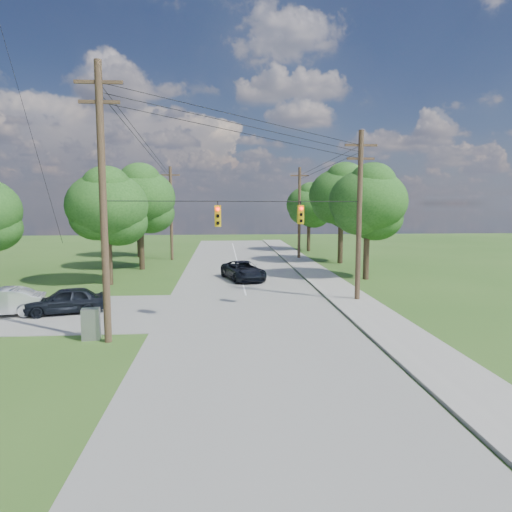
{
  "coord_description": "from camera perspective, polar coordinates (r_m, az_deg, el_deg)",
  "views": [
    {
      "loc": [
        0.48,
        -19.63,
        6.09
      ],
      "look_at": [
        2.3,
        5.0,
        3.24
      ],
      "focal_mm": 32.0,
      "sensor_mm": 36.0,
      "label": 1
    }
  ],
  "objects": [
    {
      "name": "pole_ne",
      "position": [
        28.89,
        12.78,
        5.19
      ],
      "size": [
        2.0,
        0.32,
        10.5
      ],
      "color": "brown",
      "rests_on": "ground"
    },
    {
      "name": "tree_e_mid",
      "position": [
        47.19,
        10.63,
        7.47
      ],
      "size": [
        6.6,
        6.6,
        9.64
      ],
      "color": "#463523",
      "rests_on": "ground"
    },
    {
      "name": "control_cabinet",
      "position": [
        21.99,
        -19.93,
        -7.99
      ],
      "size": [
        0.85,
        0.67,
        1.41
      ],
      "primitive_type": "cube",
      "rotation": [
        0.0,
        0.0,
        0.14
      ],
      "color": "gray",
      "rests_on": "ground"
    },
    {
      "name": "tree_e_far",
      "position": [
        58.67,
        6.65,
        6.38
      ],
      "size": [
        5.8,
        5.8,
        8.32
      ],
      "color": "#463523",
      "rests_on": "ground"
    },
    {
      "name": "car_main_north",
      "position": [
        36.34,
        -1.6,
        -1.84
      ],
      "size": [
        3.86,
        5.79,
        1.48
      ],
      "primitive_type": "imported",
      "rotation": [
        0.0,
        0.0,
        0.29
      ],
      "color": "black",
      "rests_on": "main_road"
    },
    {
      "name": "power_lines",
      "position": [
        31.34,
        -2.39,
        12.19
      ],
      "size": [
        13.93,
        29.62,
        4.93
      ],
      "color": "black",
      "rests_on": "ground"
    },
    {
      "name": "sidewalk_east",
      "position": [
        26.65,
        13.96,
        -6.69
      ],
      "size": [
        2.6,
        100.0,
        0.12
      ],
      "primitive_type": "cube",
      "color": "#9F9C95",
      "rests_on": "ground"
    },
    {
      "name": "tree_w_near",
      "position": [
        35.65,
        -18.08,
        5.99
      ],
      "size": [
        6.0,
        6.0,
        8.4
      ],
      "color": "#463523",
      "rests_on": "ground"
    },
    {
      "name": "tree_e_near",
      "position": [
        37.44,
        13.79,
        6.64
      ],
      "size": [
        6.2,
        6.2,
        8.81
      ],
      "color": "#463523",
      "rests_on": "ground"
    },
    {
      "name": "pole_north_e",
      "position": [
        50.35,
        5.43,
        5.46
      ],
      "size": [
        2.0,
        0.32,
        10.0
      ],
      "color": "brown",
      "rests_on": "ground"
    },
    {
      "name": "tree_w_far",
      "position": [
        53.47,
        -14.53,
        6.55
      ],
      "size": [
        6.0,
        6.0,
        8.73
      ],
      "color": "#463523",
      "rests_on": "ground"
    },
    {
      "name": "car_cross_dark",
      "position": [
        27.44,
        -22.71,
        -5.13
      ],
      "size": [
        4.56,
        2.71,
        1.46
      ],
      "primitive_type": "imported",
      "rotation": [
        0.0,
        0.0,
        -1.32
      ],
      "color": "black",
      "rests_on": "cross_road"
    },
    {
      "name": "traffic_signals",
      "position": [
        24.15,
        0.71,
        5.18
      ],
      "size": [
        4.91,
        3.27,
        1.05
      ],
      "color": "gold",
      "rests_on": "ground"
    },
    {
      "name": "pole_sw",
      "position": [
        20.66,
        -18.58,
        6.62
      ],
      "size": [
        2.0,
        0.32,
        12.0
      ],
      "color": "brown",
      "rests_on": "ground"
    },
    {
      "name": "tree_w_mid",
      "position": [
        43.28,
        -14.28,
        7.03
      ],
      "size": [
        6.4,
        6.4,
        9.22
      ],
      "color": "#463523",
      "rests_on": "ground"
    },
    {
      "name": "ground",
      "position": [
        20.56,
        -5.46,
        -10.68
      ],
      "size": [
        140.0,
        140.0,
        0.0
      ],
      "primitive_type": "plane",
      "color": "#2F551C",
      "rests_on": "ground"
    },
    {
      "name": "pole_north_w",
      "position": [
        49.94,
        -10.57,
        5.37
      ],
      "size": [
        2.0,
        0.32,
        10.0
      ],
      "color": "brown",
      "rests_on": "ground"
    },
    {
      "name": "main_road",
      "position": [
        25.41,
        -0.67,
        -7.25
      ],
      "size": [
        10.0,
        100.0,
        0.03
      ],
      "primitive_type": "cube",
      "color": "gray",
      "rests_on": "ground"
    }
  ]
}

